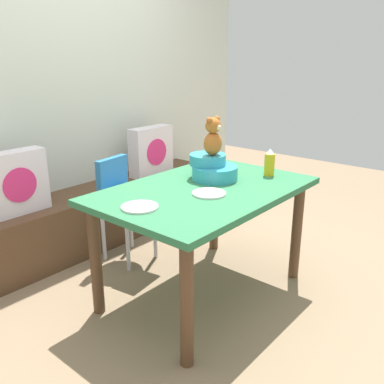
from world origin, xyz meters
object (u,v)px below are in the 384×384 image
Objects in this scene: pillow_floral_left at (15,183)px; coffee_mug at (200,161)px; infant_seat_teal at (212,168)px; highchair at (126,195)px; dinner_plate_far at (140,207)px; dining_table at (204,203)px; dinner_plate_near at (209,193)px; teddy_bear at (213,137)px; ketchup_bottle at (270,163)px; pillow_floral_right at (151,151)px.

coffee_mug is (0.97, -0.86, 0.11)m from pillow_floral_left.
highchair is at bearing 103.69° from infant_seat_teal.
coffee_mug is 0.60× the size of dinner_plate_far.
highchair is at bearing 88.68° from dining_table.
dining_table is at bearing 50.50° from dinner_plate_near.
teddy_bear is at bearing -53.99° from pillow_floral_left.
coffee_mug is at bearing 54.74° from infant_seat_teal.
ketchup_bottle is 0.51m from coffee_mug.
ketchup_bottle is at bearing -37.72° from infant_seat_teal.
dinner_plate_near is at bearing -121.38° from pillow_floral_right.
pillow_floral_left reaches higher than dinner_plate_near.
dining_table is 0.27m from infant_seat_teal.
dining_table is at bearing -156.54° from teddy_bear.
pillow_floral_left and infant_seat_teal have the same top height.
dining_table is (0.62, -1.18, -0.04)m from pillow_floral_left.
ketchup_bottle reaches higher than coffee_mug.
pillow_floral_right is at bearing 64.96° from infant_seat_teal.
dinner_plate_near is at bearing -136.03° from coffee_mug.
ketchup_bottle is 0.92× the size of dinner_plate_far.
pillow_floral_right reaches higher than dining_table.
pillow_floral_right is 1.26m from teddy_bear.
dinner_plate_near is (-0.08, -0.10, 0.11)m from dining_table.
pillow_floral_left reaches higher than coffee_mug.
pillow_floral_right is at bearing 68.19° from coffee_mug.
ketchup_bottle is at bearing -62.55° from highchair.
dinner_plate_near is (-0.58, 0.06, -0.08)m from ketchup_bottle.
ketchup_bottle is at bearing -37.66° from teddy_bear.
dinner_plate_near is 0.44m from dinner_plate_far.
teddy_bear is 0.37m from coffee_mug.
dining_table is at bearing -137.84° from coffee_mug.
infant_seat_teal is at bearing 34.24° from dinner_plate_near.
ketchup_bottle is (-0.20, -1.34, 0.15)m from pillow_floral_right.
pillow_floral_right reaches higher than dinner_plate_near.
dining_table is 0.50m from coffee_mug.
dining_table is 0.52m from dinner_plate_far.
highchair is (0.02, 0.76, -0.12)m from dining_table.
infant_seat_teal is 0.21m from teddy_bear.
ketchup_bottle is 0.92× the size of dinner_plate_near.
coffee_mug is (-0.34, -0.86, 0.11)m from pillow_floral_right.
coffee_mug reaches higher than dinner_plate_near.
pillow_floral_left is 1.36m from infant_seat_teal.
dinner_plate_near is at bearing -18.74° from dinner_plate_far.
infant_seat_teal is at bearing -115.04° from pillow_floral_right.
pillow_floral_left is 2.38× the size of ketchup_bottle.
dining_table is at bearing -62.45° from pillow_floral_left.
coffee_mug reaches higher than dining_table.
highchair is at bearing 117.45° from ketchup_bottle.
coffee_mug reaches higher than highchair.
teddy_bear reaches higher than dining_table.
pillow_floral_right is at bearing 31.46° from highchair.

